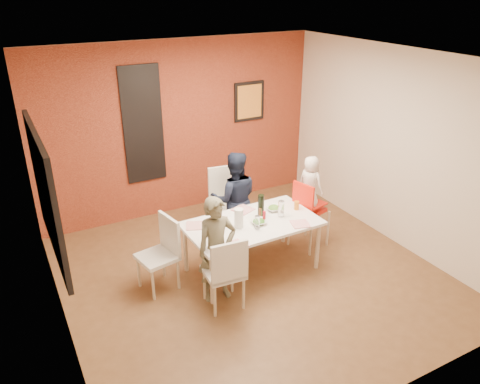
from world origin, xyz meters
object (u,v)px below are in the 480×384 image
child_near (217,250)px  chair_near (226,270)px  chair_far (227,199)px  paper_towel_roll (239,218)px  high_chair (308,208)px  chair_left (163,249)px  toddler (310,183)px  child_far (234,199)px  dining_table (252,227)px  wine_bottle (261,206)px

child_near → chair_near: bearing=-89.2°
chair_far → paper_towel_roll: 1.08m
chair_far → high_chair: chair_far is taller
chair_left → toddler: bearing=77.4°
chair_far → high_chair: bearing=-36.1°
toddler → child_near: bearing=88.4°
child_far → toddler: bearing=168.2°
dining_table → paper_towel_roll: 0.28m
high_chair → toddler: bearing=-79.1°
dining_table → wine_bottle: (0.17, 0.08, 0.21)m
child_near → wine_bottle: child_near is taller
child_near → chair_left: bearing=135.3°
wine_bottle → paper_towel_roll: wine_bottle is taller
dining_table → high_chair: size_ratio=1.68×
chair_left → high_chair: size_ratio=0.92×
high_chair → wine_bottle: (-0.79, -0.06, 0.25)m
chair_near → high_chair: 1.75m
chair_left → child_near: (0.48, -0.52, 0.13)m
chair_near → wine_bottle: 1.09m
chair_near → child_far: (0.77, 1.26, 0.17)m
chair_left → wine_bottle: 1.34m
dining_table → child_near: (-0.64, -0.31, 0.02)m
child_far → toddler: size_ratio=1.82×
chair_near → child_near: (0.01, 0.24, 0.13)m
high_chair → child_far: size_ratio=0.72×
chair_far → paper_towel_roll: (-0.35, -1.00, 0.23)m
child_near → paper_towel_roll: bearing=35.1°
chair_near → wine_bottle: size_ratio=3.01×
dining_table → child_far: bearing=80.1°
child_near → child_far: 1.28m
chair_far → wine_bottle: size_ratio=3.41×
child_near → dining_table: bearing=28.2°
dining_table → chair_left: (-1.12, 0.21, -0.12)m
dining_table → child_near: child_near is taller
wine_bottle → paper_towel_roll: bearing=-163.6°
chair_far → toddler: (0.85, -0.81, 0.38)m
child_near → chair_far: bearing=61.0°
chair_near → child_far: size_ratio=0.67×
chair_near → high_chair: (1.61, 0.69, 0.09)m
chair_far → chair_left: size_ratio=1.14×
child_far → paper_towel_roll: size_ratio=5.56×
chair_far → child_near: (-0.78, -1.27, 0.06)m
chair_left → wine_bottle: size_ratio=3.00×
dining_table → wine_bottle: wine_bottle is taller
chair_near → chair_left: chair_near is taller
high_chair → child_far: bearing=40.4°
child_near → paper_towel_roll: size_ratio=5.22×
paper_towel_roll → dining_table: bearing=8.6°
child_near → paper_towel_roll: (0.43, 0.28, 0.17)m
child_far → toddler: child_far is taller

